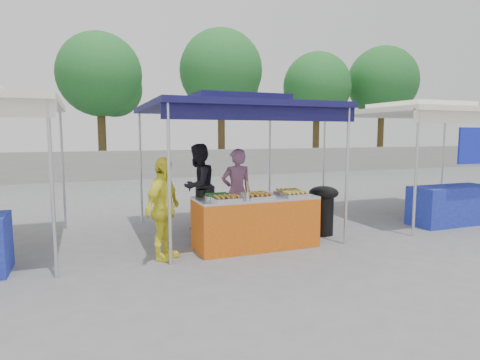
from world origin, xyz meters
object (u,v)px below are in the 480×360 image
object	(u,v)px
vendor_table	(255,222)
wok_burner	(323,206)
customer_person	(163,209)
helper_man	(198,186)
cooking_pot	(202,193)
vendor_woman	(237,192)

from	to	relation	value
vendor_table	wok_burner	distance (m)	1.55
customer_person	wok_burner	bearing A→B (deg)	-43.49
vendor_table	customer_person	world-z (taller)	customer_person
helper_man	cooking_pot	bearing A→B (deg)	35.92
cooking_pot	vendor_woman	bearing A→B (deg)	34.46
vendor_woman	helper_man	bearing A→B (deg)	-53.02
vendor_table	wok_burner	size ratio (longest dim) A/B	2.17
helper_man	wok_burner	bearing A→B (deg)	105.52
vendor_table	customer_person	distance (m)	1.58
cooking_pot	helper_man	xyz separation A→B (m)	(0.31, 1.32, -0.07)
vendor_table	helper_man	bearing A→B (deg)	107.37
cooking_pot	customer_person	xyz separation A→B (m)	(-0.72, -0.44, -0.14)
vendor_table	cooking_pot	world-z (taller)	cooking_pot
helper_man	vendor_table	bearing A→B (deg)	66.37
wok_burner	helper_man	size ratio (longest dim) A/B	0.55
helper_man	vendor_woman	bearing A→B (deg)	84.11
wok_burner	helper_man	xyz separation A→B (m)	(-2.03, 1.34, 0.30)
cooking_pot	customer_person	world-z (taller)	customer_person
vendor_table	vendor_woman	world-z (taller)	vendor_woman
cooking_pot	helper_man	bearing A→B (deg)	76.93
wok_burner	vendor_woman	bearing A→B (deg)	138.72
vendor_woman	cooking_pot	bearing A→B (deg)	36.32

